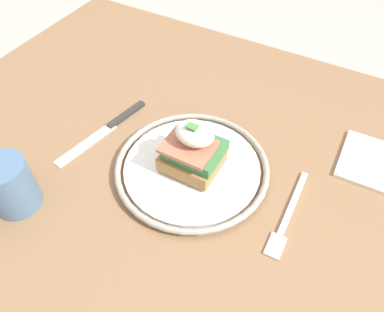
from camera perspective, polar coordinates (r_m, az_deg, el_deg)
dining_table at (r=0.68m, az=-0.87°, el=-8.21°), size 1.00×0.80×0.72m
plate at (r=0.59m, az=0.00°, el=-1.76°), size 0.24×0.24×0.02m
sandwich at (r=0.56m, az=0.20°, el=0.99°), size 0.09×0.10×0.08m
fork at (r=0.56m, az=14.35°, el=-8.92°), size 0.02×0.16×0.00m
knife at (r=0.67m, az=-12.40°, el=4.39°), size 0.05×0.20×0.01m
cup at (r=0.58m, az=-26.06°, el=-3.96°), size 0.07×0.07×0.08m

